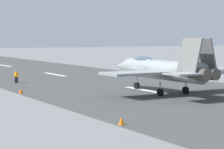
# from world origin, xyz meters

# --- Properties ---
(ground_plane) EXTENTS (400.00, 400.00, 0.00)m
(ground_plane) POSITION_xyz_m (0.00, 0.00, 0.00)
(ground_plane) COLOR slate
(runway_strip) EXTENTS (240.00, 26.00, 0.02)m
(runway_strip) POSITION_xyz_m (-0.02, 0.00, 0.01)
(runway_strip) COLOR #3E403F
(runway_strip) RESTS_ON ground
(fighter_jet) EXTENTS (16.30, 14.38, 5.67)m
(fighter_jet) POSITION_xyz_m (-3.12, -0.05, 2.47)
(fighter_jet) COLOR gray
(fighter_jet) RESTS_ON ground
(crew_person) EXTENTS (0.67, 0.40, 1.59)m
(crew_person) POSITION_xyz_m (14.80, 9.49, 0.80)
(crew_person) COLOR #1E2338
(crew_person) RESTS_ON ground
(marker_cone_near) EXTENTS (0.44, 0.44, 0.55)m
(marker_cone_near) POSITION_xyz_m (-16.26, 12.60, 0.28)
(marker_cone_near) COLOR orange
(marker_cone_near) RESTS_ON ground
(marker_cone_mid) EXTENTS (0.44, 0.44, 0.55)m
(marker_cone_mid) POSITION_xyz_m (3.84, 12.60, 0.28)
(marker_cone_mid) COLOR orange
(marker_cone_mid) RESTS_ON ground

